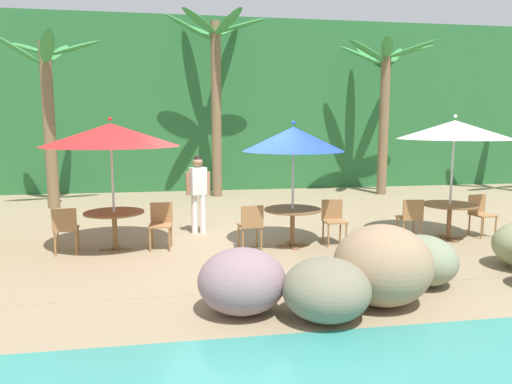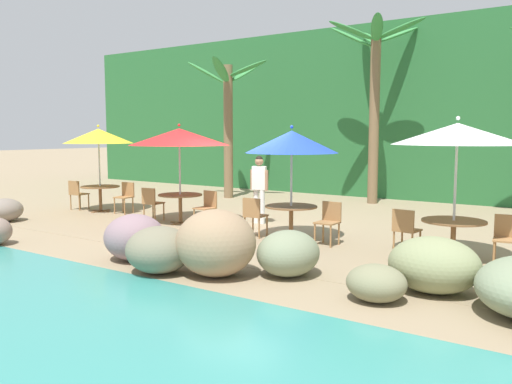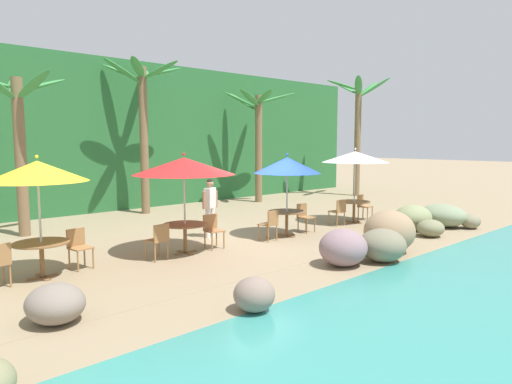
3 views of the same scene
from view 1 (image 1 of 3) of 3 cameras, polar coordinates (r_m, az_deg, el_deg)
The scene contains 20 objects.
ground_plane at distance 9.31m, azimuth -3.80°, elevation -6.51°, with size 120.00×120.00×0.00m, color #937F60.
terrace_deck at distance 9.31m, azimuth -3.80°, elevation -6.49°, with size 18.00×5.20×0.01m.
foliage_backdrop at distance 18.00m, azimuth -6.77°, elevation 10.20°, with size 28.00×2.40×6.00m.
rock_seawall at distance 6.91m, azimuth 15.76°, elevation -8.70°, with size 14.52×2.78×1.07m.
umbrella_red at distance 9.08m, azimuth -17.09°, elevation 6.59°, with size 2.49×2.49×2.49m.
dining_table_red at distance 9.25m, azimuth -16.68°, elevation -3.05°, with size 1.10×1.10×0.74m.
chair_red_seaward at distance 9.21m, azimuth -11.36°, elevation -3.54°, with size 0.46×0.46×0.87m.
chair_red_inland at distance 9.25m, azimuth -21.95°, elevation -3.95°, with size 0.46×0.47×0.87m.
umbrella_blue at distance 9.02m, azimuth 4.52°, elevation 6.36°, with size 1.94×1.94×2.42m.
dining_table_blue at distance 9.18m, azimuth 4.41°, elevation -2.80°, with size 1.10×1.10×0.74m.
chair_blue_seaward at distance 9.51m, azimuth 9.30°, elevation -3.12°, with size 0.43×0.44×0.87m.
chair_blue_inland at distance 8.88m, azimuth -0.61°, elevation -3.82°, with size 0.46×0.46×0.87m.
umbrella_white at distance 10.32m, azimuth 22.78°, elevation 6.92°, with size 2.24×2.24×2.55m.
dining_table_white at distance 10.47m, azimuth 22.28°, elevation -2.03°, with size 1.10×1.10×0.74m.
chair_white_seaward at distance 11.10m, azimuth 25.36°, elevation -2.18°, with size 0.47×0.48×0.87m.
chair_white_inland at distance 10.06m, azimuth 18.13°, elevation -2.80°, with size 0.46×0.46×0.87m.
palm_tree_nearest at distance 14.46m, azimuth -23.81°, elevation 10.62°, with size 2.84×2.87×4.74m.
palm_tree_second at distance 15.53m, azimuth -4.91°, elevation 13.84°, with size 3.23×3.01×5.74m.
palm_tree_third at distance 16.49m, azimuth 15.25°, elevation 12.04°, with size 3.24×3.16×5.04m.
waiter_in_white at distance 10.23m, azimuth -6.97°, elevation 0.42°, with size 0.52×0.31×1.70m.
Camera 1 is at (-0.87, -8.97, 2.37)m, focal length 33.24 mm.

